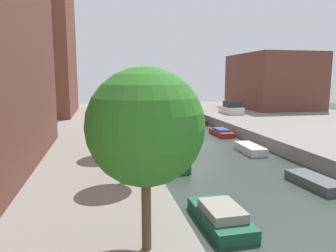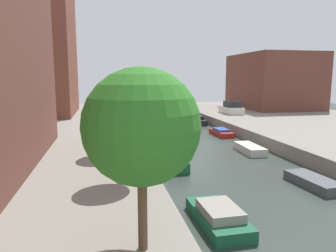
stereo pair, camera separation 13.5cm
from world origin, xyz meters
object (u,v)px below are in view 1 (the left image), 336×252
street_tree_2 (120,100)px  moored_boat_left_4 (137,126)px  apartment_tower_far (28,5)px  street_tree_0 (145,127)px  street_tree_1 (127,114)px  moored_boat_right_4 (197,121)px  moored_boat_left_3 (152,139)px  moored_boat_right_1 (315,182)px  moored_boat_left_2 (172,161)px  moored_boat_right_3 (221,132)px  low_block_right (272,81)px  parked_car (231,108)px  moored_boat_right_2 (250,149)px  moored_boat_left_1 (220,216)px

street_tree_2 → moored_boat_left_4: bearing=80.1°
apartment_tower_far → moored_boat_left_4: size_ratio=6.40×
street_tree_0 → moored_boat_left_4: (2.60, 26.23, -3.97)m
street_tree_1 → moored_boat_right_4: size_ratio=1.29×
moored_boat_left_3 → moored_boat_right_1: (6.54, -12.50, -0.09)m
moored_boat_left_3 → moored_boat_right_1: size_ratio=1.30×
moored_boat_left_2 → moored_boat_right_3: 11.94m
apartment_tower_far → street_tree_2: size_ratio=5.88×
low_block_right → moored_boat_left_3: 28.34m
parked_car → moored_boat_left_4: bearing=-163.5°
moored_boat_right_2 → moored_boat_right_3: 7.19m
moored_boat_left_1 → moored_boat_right_4: 26.36m
street_tree_2 → moored_boat_left_2: (3.21, -0.12, -3.92)m
moored_boat_left_3 → parked_car: bearing=43.5°
low_block_right → apartment_tower_far: bearing=-177.2°
moored_boat_left_1 → moored_boat_left_4: bearing=91.6°
moored_boat_left_3 → moored_boat_right_2: 8.27m
apartment_tower_far → moored_boat_right_4: apartment_tower_far is taller
moored_boat_left_4 → moored_boat_right_1: moored_boat_left_4 is taller
moored_boat_left_4 → low_block_right: bearing=25.0°
moored_boat_left_3 → moored_boat_right_2: moored_boat_left_3 is taller
apartment_tower_far → moored_boat_right_2: 31.91m
apartment_tower_far → moored_boat_right_2: (19.27, -21.20, -14.05)m
low_block_right → moored_boat_right_3: size_ratio=3.72×
moored_boat_right_1 → street_tree_2: bearing=151.2°
moored_boat_right_1 → moored_boat_right_3: size_ratio=0.94×
low_block_right → moored_boat_right_4: (-14.44, -8.10, -4.63)m
street_tree_1 → moored_boat_right_1: street_tree_1 is taller
moored_boat_left_1 → moored_boat_right_2: size_ratio=1.08×
street_tree_0 → moored_boat_right_3: size_ratio=1.39×
street_tree_0 → moored_boat_right_4: street_tree_0 is taller
street_tree_2 → moored_boat_left_1: 9.83m
moored_boat_right_4 → low_block_right: bearing=29.3°
parked_car → moored_boat_right_2: bearing=-108.2°
moored_boat_left_2 → moored_boat_right_2: moored_boat_left_2 is taller
moored_boat_right_2 → moored_boat_left_4: bearing=119.7°
moored_boat_left_3 → moored_boat_right_3: 7.53m
moored_boat_left_1 → street_tree_2: bearing=111.2°
street_tree_0 → street_tree_1: bearing=90.0°
moored_boat_left_2 → street_tree_0: bearing=-106.0°
apartment_tower_far → parked_car: apartment_tower_far is taller
street_tree_1 → moored_boat_right_3: (10.29, 14.94, -3.74)m
street_tree_0 → apartment_tower_far: bearing=105.2°
apartment_tower_far → parked_car: (24.65, -4.86, -12.66)m
apartment_tower_far → low_block_right: apartment_tower_far is taller
low_block_right → moored_boat_right_3: 21.69m
street_tree_0 → moored_boat_right_2: (9.79, 13.60, -4.06)m
moored_boat_right_4 → moored_boat_left_3: bearing=-125.3°
apartment_tower_far → moored_boat_right_4: (19.56, -6.46, -13.91)m
apartment_tower_far → low_block_right: 35.28m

